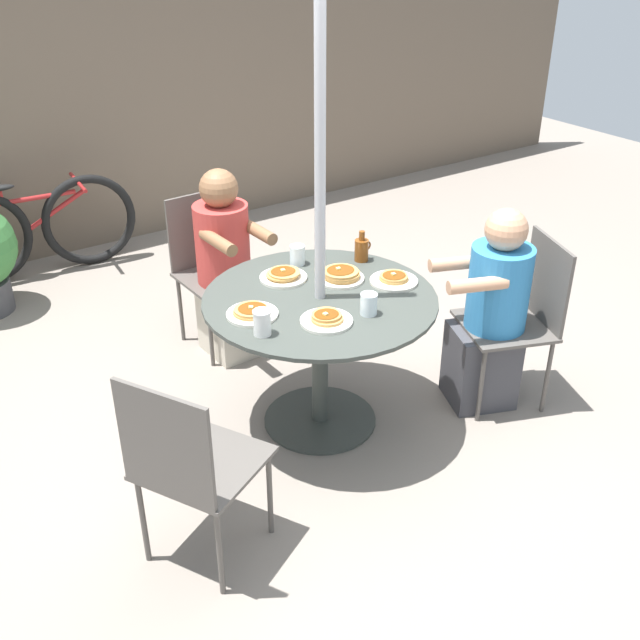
{
  "coord_description": "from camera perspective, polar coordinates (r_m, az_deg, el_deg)",
  "views": [
    {
      "loc": [
        -1.8,
        -2.65,
        2.4
      ],
      "look_at": [
        0.0,
        0.0,
        0.61
      ],
      "focal_mm": 42.0,
      "sensor_mm": 36.0,
      "label": 1
    }
  ],
  "objects": [
    {
      "name": "ground_plane",
      "position": [
        4.01,
        -0.0,
        -7.63
      ],
      "size": [
        12.0,
        12.0,
        0.0
      ],
      "primitive_type": "plane",
      "color": "gray"
    },
    {
      "name": "back_fence",
      "position": [
        6.06,
        -16.43,
        14.57
      ],
      "size": [
        10.0,
        0.06,
        1.98
      ],
      "primitive_type": "cube",
      "color": "brown",
      "rests_on": "ground"
    },
    {
      "name": "patio_table",
      "position": [
        3.69,
        -0.0,
        -0.47
      ],
      "size": [
        1.14,
        1.14,
        0.74
      ],
      "color": "#383D38",
      "rests_on": "ground"
    },
    {
      "name": "umbrella_pole",
      "position": [
        3.43,
        -0.0,
        8.43
      ],
      "size": [
        0.05,
        0.05,
        2.37
      ],
      "primitive_type": "cylinder",
      "color": "#ADADB2",
      "rests_on": "ground"
    },
    {
      "name": "patio_chair_north",
      "position": [
        4.07,
        15.14,
        0.62
      ],
      "size": [
        0.57,
        0.57,
        0.92
      ],
      "rotation": [
        0.0,
        0.0,
        1.2
      ],
      "color": "#514C47",
      "rests_on": "ground"
    },
    {
      "name": "diner_north",
      "position": [
        4.0,
        12.86,
        0.22
      ],
      "size": [
        0.54,
        0.46,
        1.11
      ],
      "rotation": [
        0.0,
        0.0,
        1.2
      ],
      "color": "#3D3D42",
      "rests_on": "ground"
    },
    {
      "name": "patio_chair_east",
      "position": [
        4.54,
        -8.27,
        4.45
      ],
      "size": [
        0.46,
        0.46,
        0.92
      ],
      "rotation": [
        0.0,
        0.0,
        -3.1
      ],
      "color": "#514C47",
      "rests_on": "ground"
    },
    {
      "name": "diner_east",
      "position": [
        4.4,
        -7.15,
        3.73
      ],
      "size": [
        0.34,
        0.5,
        1.13
      ],
      "rotation": [
        0.0,
        0.0,
        -3.1
      ],
      "color": "beige",
      "rests_on": "ground"
    },
    {
      "name": "patio_chair_south",
      "position": [
        2.97,
        -10.0,
        -10.57
      ],
      "size": [
        0.59,
        0.59,
        0.92
      ],
      "rotation": [
        0.0,
        0.0,
        -1.08
      ],
      "color": "#514C47",
      "rests_on": "ground"
    },
    {
      "name": "pancake_plate_a",
      "position": [
        3.77,
        5.64,
        3.1
      ],
      "size": [
        0.24,
        0.24,
        0.05
      ],
      "color": "silver",
      "rests_on": "patio_table"
    },
    {
      "name": "pancake_plate_b",
      "position": [
        3.39,
        0.51,
        0.07
      ],
      "size": [
        0.24,
        0.24,
        0.05
      ],
      "color": "silver",
      "rests_on": "patio_table"
    },
    {
      "name": "pancake_plate_c",
      "position": [
        3.77,
        1.61,
        3.42
      ],
      "size": [
        0.24,
        0.24,
        0.06
      ],
      "color": "silver",
      "rests_on": "patio_table"
    },
    {
      "name": "pancake_plate_d",
      "position": [
        3.79,
        -2.82,
        3.39
      ],
      "size": [
        0.24,
        0.24,
        0.05
      ],
      "color": "silver",
      "rests_on": "patio_table"
    },
    {
      "name": "pancake_plate_e",
      "position": [
        3.46,
        -5.21,
        0.58
      ],
      "size": [
        0.24,
        0.24,
        0.05
      ],
      "color": "silver",
      "rests_on": "patio_table"
    },
    {
      "name": "syrup_bottle",
      "position": [
        3.97,
        3.2,
        5.41
      ],
      "size": [
        0.1,
        0.07,
        0.17
      ],
      "color": "brown",
      "rests_on": "patio_table"
    },
    {
      "name": "coffee_cup",
      "position": [
        3.28,
        -4.43,
        -0.19
      ],
      "size": [
        0.08,
        0.08,
        0.12
      ],
      "color": "white",
      "rests_on": "patio_table"
    },
    {
      "name": "drinking_glass_a",
      "position": [
        3.93,
        -1.73,
        4.98
      ],
      "size": [
        0.08,
        0.08,
        0.1
      ],
      "primitive_type": "cylinder",
      "color": "silver",
      "rests_on": "patio_table"
    },
    {
      "name": "drinking_glass_b",
      "position": [
        3.45,
        3.73,
        1.22
      ],
      "size": [
        0.08,
        0.08,
        0.1
      ],
      "primitive_type": "cylinder",
      "color": "silver",
      "rests_on": "patio_table"
    },
    {
      "name": "bicycle",
      "position": [
        5.78,
        -20.77,
        6.53
      ],
      "size": [
        1.45,
        0.44,
        0.71
      ],
      "rotation": [
        0.0,
        0.0,
        -0.08
      ],
      "color": "black",
      "rests_on": "ground"
    }
  ]
}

